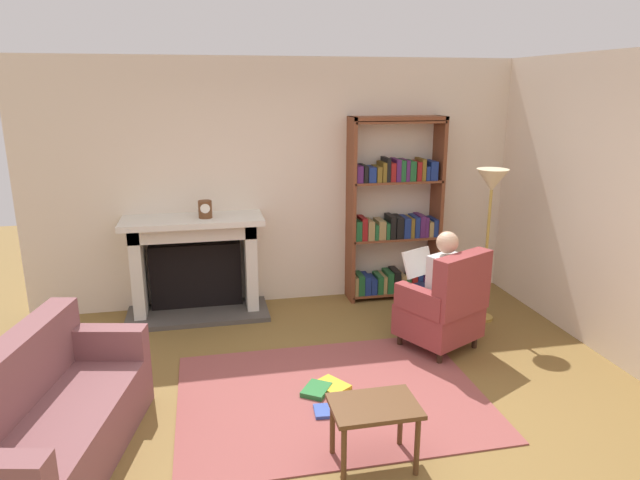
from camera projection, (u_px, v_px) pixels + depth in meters
The scene contains 13 objects.
ground at pixel (340, 417), 4.21m from camera, with size 14.00×14.00×0.00m, color brown.
back_wall at pixel (286, 183), 6.26m from camera, with size 5.60×0.10×2.70m, color beige.
side_wall_right at pixel (571, 195), 5.56m from camera, with size 0.10×5.20×2.70m, color beige.
area_rug at pixel (331, 396), 4.49m from camera, with size 2.40×1.80×0.01m, color #914844.
fireplace at pixel (195, 262), 6.02m from camera, with size 1.49×0.64×1.08m.
mantel_clock at pixel (205, 209), 5.80m from camera, with size 0.14×0.14×0.18m.
bookshelf at pixel (394, 216), 6.40m from camera, with size 1.06×0.32×2.08m.
armchair_reading at pixel (445, 307), 5.19m from camera, with size 0.85×0.84×0.97m.
seated_reader at pixel (436, 283), 5.23m from camera, with size 0.52×0.60×1.14m.
sofa_floral at pixel (47, 424), 3.57m from camera, with size 1.07×1.81×0.85m.
side_table at pixel (374, 414), 3.59m from camera, with size 0.56×0.39×0.44m.
scattered_books at pixel (324, 391), 4.51m from camera, with size 0.44×0.61×0.04m.
floor_lamp at pixel (491, 194), 5.63m from camera, with size 0.32×0.32×1.60m.
Camera 1 is at (-0.91, -3.60, 2.39)m, focal length 31.56 mm.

